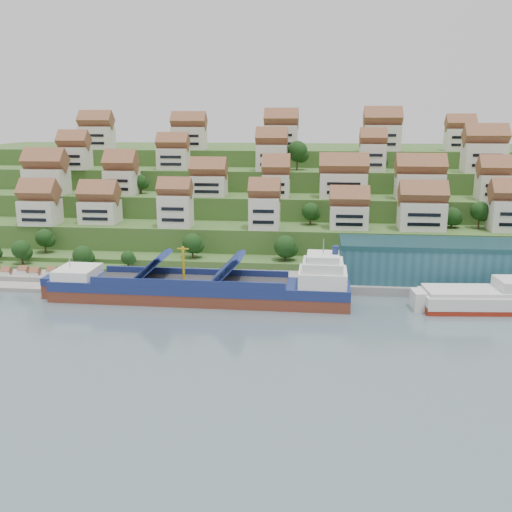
# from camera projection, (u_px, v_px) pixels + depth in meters

# --- Properties ---
(ground) EXTENTS (300.00, 300.00, 0.00)m
(ground) POSITION_uv_depth(u_px,v_px,m) (248.00, 302.00, 135.64)
(ground) COLOR slate
(ground) RESTS_ON ground
(quay) EXTENTS (180.00, 14.00, 2.20)m
(quay) POSITION_uv_depth(u_px,v_px,m) (332.00, 283.00, 147.84)
(quay) COLOR gray
(quay) RESTS_ON ground
(pebble_beach) EXTENTS (45.00, 20.00, 1.00)m
(pebble_beach) POSITION_uv_depth(u_px,v_px,m) (40.00, 279.00, 153.03)
(pebble_beach) COLOR gray
(pebble_beach) RESTS_ON ground
(hillside) EXTENTS (260.00, 128.00, 31.00)m
(hillside) POSITION_uv_depth(u_px,v_px,m) (278.00, 198.00, 233.20)
(hillside) COLOR #2D4C1E
(hillside) RESTS_ON ground
(hillside_village) EXTENTS (156.82, 64.06, 29.20)m
(hillside_village) POSITION_uv_depth(u_px,v_px,m) (276.00, 174.00, 188.25)
(hillside_village) COLOR silver
(hillside_village) RESTS_ON ground
(hillside_trees) EXTENTS (142.43, 62.07, 32.19)m
(hillside_trees) POSITION_uv_depth(u_px,v_px,m) (243.00, 205.00, 175.68)
(hillside_trees) COLOR #183A13
(hillside_trees) RESTS_ON ground
(warehouse) EXTENTS (60.00, 15.00, 10.00)m
(warehouse) POSITION_uv_depth(u_px,v_px,m) (459.00, 261.00, 145.07)
(warehouse) COLOR #255666
(warehouse) RESTS_ON quay
(flagpole) EXTENTS (1.28, 0.16, 8.00)m
(flagpole) POSITION_uv_depth(u_px,v_px,m) (325.00, 266.00, 141.84)
(flagpole) COLOR gray
(flagpole) RESTS_ON quay
(beach_huts) EXTENTS (14.40, 3.70, 2.20)m
(beach_huts) POSITION_uv_depth(u_px,v_px,m) (30.00, 275.00, 151.65)
(beach_huts) COLOR white
(beach_huts) RESTS_ON pebble_beach
(cargo_ship) EXTENTS (71.34, 12.03, 15.70)m
(cargo_ship) POSITION_uv_depth(u_px,v_px,m) (207.00, 289.00, 135.70)
(cargo_ship) COLOR brown
(cargo_ship) RESTS_ON ground
(second_ship) EXTENTS (27.94, 12.35, 7.88)m
(second_ship) POSITION_uv_depth(u_px,v_px,m) (485.00, 299.00, 130.13)
(second_ship) COLOR maroon
(second_ship) RESTS_ON ground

